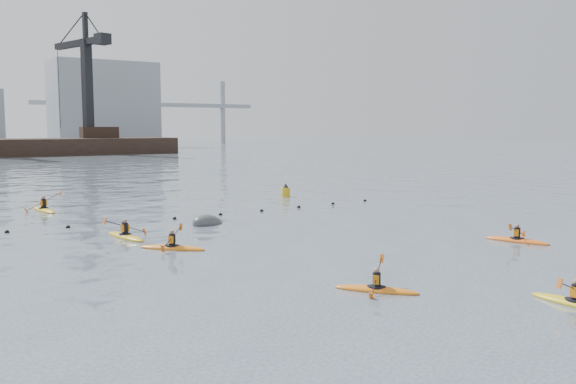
# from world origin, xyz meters

# --- Properties ---
(ground) EXTENTS (400.00, 400.00, 0.00)m
(ground) POSITION_xyz_m (0.00, 0.00, 0.00)
(ground) COLOR #374151
(ground) RESTS_ON ground
(float_line) EXTENTS (33.24, 0.73, 0.24)m
(float_line) POSITION_xyz_m (-0.50, 22.53, 0.03)
(float_line) COLOR black
(float_line) RESTS_ON ground
(kayaker_0) EXTENTS (2.21, 2.60, 1.17)m
(kayaker_0) POSITION_xyz_m (0.44, 3.87, 0.09)
(kayaker_0) COLOR orange
(kayaker_0) RESTS_ON ground
(kayaker_1) EXTENTS (2.02, 2.94, 1.09)m
(kayaker_1) POSITION_xyz_m (4.48, -0.66, 0.09)
(kayaker_1) COLOR gold
(kayaker_1) RESTS_ON ground
(kayaker_2) EXTENTS (2.58, 2.67, 1.12)m
(kayaker_2) POSITION_xyz_m (-2.53, 14.11, 0.09)
(kayaker_2) COLOR orange
(kayaker_2) RESTS_ON ground
(kayaker_3) EXTENTS (2.26, 3.36, 1.23)m
(kayaker_3) POSITION_xyz_m (-3.36, 18.02, 0.10)
(kayaker_3) COLOR gold
(kayaker_3) RESTS_ON ground
(kayaker_4) EXTENTS (2.04, 3.09, 1.11)m
(kayaker_4) POSITION_xyz_m (11.83, 6.81, 0.09)
(kayaker_4) COLOR orange
(kayaker_4) RESTS_ON ground
(kayaker_5) EXTENTS (2.43, 3.55, 1.37)m
(kayaker_5) POSITION_xyz_m (-4.68, 30.22, 0.11)
(kayaker_5) COLOR gold
(kayaker_5) RESTS_ON ground
(mooring_buoy) EXTENTS (2.66, 2.11, 1.51)m
(mooring_buoy) POSITION_xyz_m (1.86, 19.60, 0.00)
(mooring_buoy) COLOR #3D4042
(mooring_buoy) RESTS_ON ground
(nav_buoy) EXTENTS (0.67, 0.67, 1.22)m
(nav_buoy) POSITION_xyz_m (12.65, 28.21, 0.37)
(nav_buoy) COLOR gold
(nav_buoy) RESTS_ON ground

